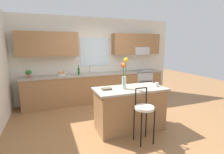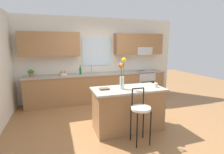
% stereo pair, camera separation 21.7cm
% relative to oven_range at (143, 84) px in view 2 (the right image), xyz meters
% --- Properties ---
extents(ground_plane, '(14.00, 14.00, 0.00)m').
position_rel_oven_range_xyz_m(ground_plane, '(-1.60, -1.68, -0.46)').
color(ground_plane, olive).
extents(back_wall_assembly, '(5.60, 0.50, 2.70)m').
position_rel_oven_range_xyz_m(back_wall_assembly, '(-1.57, 0.31, 1.05)').
color(back_wall_assembly, silver).
rests_on(back_wall_assembly, ground).
extents(counter_run, '(4.56, 0.64, 0.92)m').
position_rel_oven_range_xyz_m(counter_run, '(-1.60, 0.02, 0.01)').
color(counter_run, '#996B42').
rests_on(counter_run, ground).
extents(sink_faucet, '(0.02, 0.13, 0.23)m').
position_rel_oven_range_xyz_m(sink_faucet, '(-1.82, 0.17, 0.60)').
color(sink_faucet, '#B7BABC').
rests_on(sink_faucet, counter_run).
extents(oven_range, '(0.60, 0.64, 0.92)m').
position_rel_oven_range_xyz_m(oven_range, '(0.00, 0.00, 0.00)').
color(oven_range, '#B7BABC').
rests_on(oven_range, ground).
extents(kitchen_island, '(1.53, 0.74, 0.92)m').
position_rel_oven_range_xyz_m(kitchen_island, '(-1.48, -2.06, 0.00)').
color(kitchen_island, '#996B42').
rests_on(kitchen_island, ground).
extents(bar_stool_near, '(0.36, 0.36, 1.04)m').
position_rel_oven_range_xyz_m(bar_stool_near, '(-1.48, -2.65, 0.18)').
color(bar_stool_near, black).
rests_on(bar_stool_near, ground).
extents(flower_vase, '(0.16, 0.14, 0.65)m').
position_rel_oven_range_xyz_m(flower_vase, '(-1.63, -2.06, 0.81)').
color(flower_vase, silver).
rests_on(flower_vase, kitchen_island).
extents(mug_ceramic, '(0.08, 0.08, 0.09)m').
position_rel_oven_range_xyz_m(mug_ceramic, '(-0.87, -2.15, 0.51)').
color(mug_ceramic, silver).
rests_on(mug_ceramic, kitchen_island).
extents(cookbook, '(0.20, 0.15, 0.03)m').
position_rel_oven_range_xyz_m(cookbook, '(-2.00, -2.00, 0.48)').
color(cookbook, brown).
rests_on(cookbook, kitchen_island).
extents(fruit_bowl_oranges, '(0.24, 0.24, 0.13)m').
position_rel_oven_range_xyz_m(fruit_bowl_oranges, '(-2.73, 0.02, 0.50)').
color(fruit_bowl_oranges, silver).
rests_on(fruit_bowl_oranges, counter_run).
extents(bottle_olive_oil, '(0.06, 0.06, 0.29)m').
position_rel_oven_range_xyz_m(bottle_olive_oil, '(-2.21, 0.02, 0.58)').
color(bottle_olive_oil, '#1E5923').
rests_on(bottle_olive_oil, counter_run).
extents(potted_plant_small, '(0.18, 0.12, 0.22)m').
position_rel_oven_range_xyz_m(potted_plant_small, '(-3.62, 0.02, 0.59)').
color(potted_plant_small, '#9E5B3D').
rests_on(potted_plant_small, counter_run).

